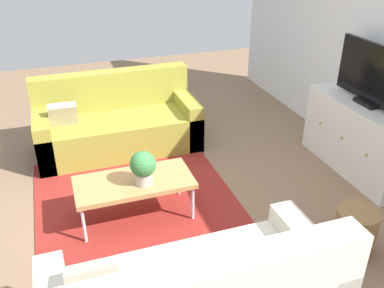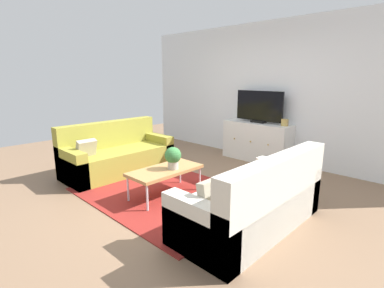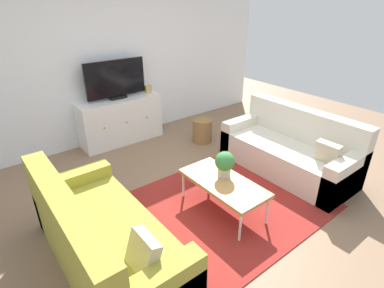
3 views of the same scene
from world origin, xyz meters
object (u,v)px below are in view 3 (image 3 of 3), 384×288
Objects in this scene: coffee_table at (223,183)px; mantel_clock at (148,89)px; wicker_basket at (202,130)px; flat_screen_tv at (116,80)px; couch_right_side at (291,151)px; couch_left_side at (99,242)px; tv_console at (121,120)px; potted_plant at (225,163)px.

mantel_clock is at bearing 78.44° from coffee_table.
coffee_table reaches higher than wicker_basket.
flat_screen_tv is at bearing 141.06° from wicker_basket.
couch_right_side is at bearing -75.54° from wicker_basket.
flat_screen_tv reaches higher than coffee_table.
couch_left_side is 2.75m from tv_console.
potted_plant is (1.54, -0.02, 0.29)m from couch_left_side.
potted_plant is 0.23× the size of tv_console.
couch_right_side is at bearing 0.00° from couch_left_side.
mantel_clock is (0.57, -0.02, -0.25)m from flat_screen_tv.
couch_left_side is 1.46m from coffee_table.
flat_screen_tv reaches higher than couch_left_side.
couch_right_side is at bearing -68.95° from mantel_clock.
couch_left_side is 1.78× the size of coffee_table.
potted_plant is at bearing -121.82° from wicker_basket.
flat_screen_tv is 2.52× the size of wicker_basket.
wicker_basket is at bearing -38.94° from flat_screen_tv.
coffee_table is at bearing -88.53° from flat_screen_tv.
couch_right_side is 2.93m from flat_screen_tv.
couch_left_side reaches higher than coffee_table.
coffee_table is 1.04× the size of flat_screen_tv.
couch_right_side reaches higher than coffee_table.
mantel_clock is at bearing 50.43° from couch_left_side.
couch_left_side and couch_right_side have the same top height.
potted_plant is at bearing -100.08° from mantel_clock.
coffee_table is 2.63× the size of wicker_basket.
potted_plant is 2.44m from mantel_clock.
mantel_clock is 1.19m from wicker_basket.
tv_console is at bearing 91.48° from coffee_table.
couch_left_side is 14.34× the size of mantel_clock.
potted_plant is at bearing -86.56° from tv_console.
wicker_basket is (1.09, -0.88, -0.88)m from flat_screen_tv.
wicker_basket is (1.03, 1.61, -0.17)m from coffee_table.
couch_left_side is 5.99× the size of potted_plant.
tv_console is at bearing 141.70° from wicker_basket.
flat_screen_tv is 7.72× the size of mantel_clock.
couch_left_side reaches higher than potted_plant.
couch_right_side is (2.88, 0.00, 0.00)m from couch_left_side.
coffee_table is (1.46, -0.09, 0.08)m from couch_left_side.
potted_plant reaches higher than coffee_table.
coffee_table is at bearing -3.71° from couch_left_side.
wicker_basket is at bearing 58.18° from potted_plant.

